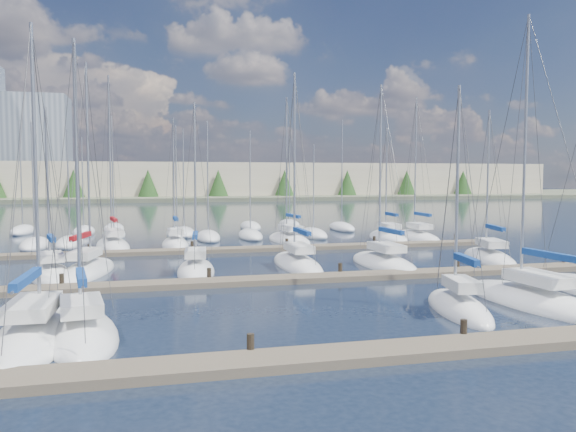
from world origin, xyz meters
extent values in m
plane|color=#1C2638|center=(0.00, 60.00, 0.00)|extent=(400.00, 400.00, 0.00)
cube|color=#6B5E4C|center=(0.00, 2.00, 0.15)|extent=(44.00, 1.80, 0.35)
cylinder|color=#2D261C|center=(-4.00, 2.90, 0.30)|extent=(0.26, 0.26, 1.10)
cylinder|color=#2D261C|center=(4.00, 2.90, 0.30)|extent=(0.26, 0.26, 1.10)
cube|color=#6B5E4C|center=(0.00, 16.00, 0.15)|extent=(44.00, 1.80, 0.35)
cylinder|color=#2D261C|center=(-12.00, 16.90, 0.30)|extent=(0.26, 0.26, 1.10)
cylinder|color=#2D261C|center=(-4.00, 16.90, 0.30)|extent=(0.26, 0.26, 1.10)
cylinder|color=#2D261C|center=(4.00, 16.90, 0.30)|extent=(0.26, 0.26, 1.10)
cylinder|color=#2D261C|center=(12.00, 16.90, 0.30)|extent=(0.26, 0.26, 1.10)
cylinder|color=#2D261C|center=(20.00, 16.90, 0.30)|extent=(0.26, 0.26, 1.10)
cube|color=#6B5E4C|center=(0.00, 30.00, 0.15)|extent=(44.00, 1.80, 0.35)
cylinder|color=#2D261C|center=(-12.00, 30.90, 0.30)|extent=(0.26, 0.26, 1.10)
cylinder|color=#2D261C|center=(-4.00, 30.90, 0.30)|extent=(0.26, 0.26, 1.10)
cylinder|color=#2D261C|center=(4.00, 30.90, 0.30)|extent=(0.26, 0.26, 1.10)
cylinder|color=#2D261C|center=(12.00, 30.90, 0.30)|extent=(0.26, 0.26, 1.10)
cylinder|color=#2D261C|center=(20.00, 30.90, 0.30)|extent=(0.26, 0.26, 1.10)
ellipsoid|color=white|center=(8.27, 20.21, 0.05)|extent=(3.07, 8.80, 1.60)
cube|color=black|center=(8.27, 20.21, 0.05)|extent=(1.59, 4.23, 0.12)
cube|color=silver|center=(8.28, 19.77, 1.35)|extent=(1.65, 3.10, 0.50)
cylinder|color=#9EA0A5|center=(8.25, 20.91, 6.76)|extent=(0.14, 0.14, 11.33)
cylinder|color=#9EA0A5|center=(8.30, 19.07, 2.40)|extent=(0.19, 3.67, 0.10)
cube|color=navy|center=(8.30, 19.07, 2.52)|extent=(0.38, 3.38, 0.30)
ellipsoid|color=white|center=(15.34, 35.56, 0.05)|extent=(3.45, 8.18, 1.60)
cube|color=silver|center=(15.31, 35.16, 1.35)|extent=(1.77, 2.91, 0.50)
cylinder|color=#9EA0A5|center=(15.39, 36.20, 6.00)|extent=(0.14, 0.14, 9.80)
cylinder|color=#9EA0A5|center=(15.26, 34.53, 2.40)|extent=(0.37, 3.35, 0.10)
cube|color=navy|center=(15.26, 34.53, 2.52)|extent=(0.55, 3.10, 0.30)
ellipsoid|color=white|center=(18.20, 34.94, 0.05)|extent=(3.14, 9.20, 1.60)
cube|color=black|center=(18.20, 34.94, 0.05)|extent=(1.61, 4.42, 0.12)
cube|color=silver|center=(18.17, 34.48, 1.35)|extent=(1.63, 3.25, 0.50)
cylinder|color=#9EA0A5|center=(18.24, 35.66, 7.52)|extent=(0.14, 0.14, 12.85)
cylinder|color=#9EA0A5|center=(18.13, 33.76, 2.40)|extent=(0.31, 3.81, 0.10)
cube|color=navy|center=(18.13, 33.76, 2.52)|extent=(0.49, 3.51, 0.30)
ellipsoid|color=white|center=(2.41, 21.29, 0.05)|extent=(2.54, 9.23, 1.60)
cube|color=silver|center=(2.41, 20.83, 1.35)|extent=(1.39, 3.23, 0.50)
cylinder|color=#9EA0A5|center=(2.41, 22.02, 7.13)|extent=(0.14, 0.14, 12.07)
cylinder|color=#9EA0A5|center=(2.42, 20.09, 2.40)|extent=(0.12, 3.87, 0.10)
cube|color=navy|center=(2.42, 20.09, 2.52)|extent=(0.31, 3.56, 0.30)
ellipsoid|color=white|center=(-10.50, 35.12, 0.05)|extent=(4.10, 9.07, 1.60)
cube|color=black|center=(-10.50, 35.12, 0.05)|extent=(2.07, 4.37, 0.12)
cube|color=silver|center=(-10.43, 34.69, 1.35)|extent=(1.96, 3.26, 0.50)
cylinder|color=#9EA0A5|center=(-10.62, 35.81, 7.98)|extent=(0.14, 0.14, 13.75)
cylinder|color=#9EA0A5|center=(-10.31, 34.00, 2.40)|extent=(0.73, 3.63, 0.10)
cube|color=maroon|center=(-10.31, 34.00, 2.52)|extent=(0.87, 3.38, 0.30)
ellipsoid|color=white|center=(10.53, 7.69, 0.05)|extent=(3.77, 9.53, 1.60)
cube|color=silver|center=(10.57, 7.23, 1.35)|extent=(1.92, 3.38, 0.50)
cylinder|color=#9EA0A5|center=(10.47, 8.44, 7.47)|extent=(0.14, 0.14, 12.75)
cylinder|color=#9EA0A5|center=(10.63, 6.49, 2.40)|extent=(0.43, 3.90, 0.10)
cube|color=navy|center=(10.63, 6.49, 2.52)|extent=(0.60, 3.61, 0.30)
ellipsoid|color=white|center=(-11.17, 21.55, 0.05)|extent=(4.06, 8.90, 1.60)
cube|color=silver|center=(-11.25, 21.13, 1.35)|extent=(1.90, 3.21, 0.50)
cylinder|color=#9EA0A5|center=(-11.03, 22.22, 7.19)|extent=(0.14, 0.14, 12.17)
cylinder|color=#9EA0A5|center=(-11.39, 20.45, 2.40)|extent=(0.80, 3.56, 0.10)
cube|color=maroon|center=(-11.39, 20.45, 2.52)|extent=(0.94, 3.31, 0.30)
ellipsoid|color=white|center=(-4.50, 20.28, 0.05)|extent=(2.97, 6.89, 1.60)
cube|color=maroon|center=(-4.50, 20.28, 0.05)|extent=(1.52, 3.31, 0.12)
cube|color=silver|center=(-4.53, 19.94, 1.35)|extent=(1.51, 2.46, 0.50)
cylinder|color=#9EA0A5|center=(-4.45, 20.81, 5.96)|extent=(0.14, 0.14, 9.72)
cylinder|color=#9EA0A5|center=(-4.58, 19.41, 2.40)|extent=(0.37, 2.81, 0.10)
cube|color=navy|center=(-4.58, 19.41, 2.52)|extent=(0.55, 2.60, 0.30)
ellipsoid|color=white|center=(-5.22, 34.56, 0.05)|extent=(2.52, 6.30, 1.60)
cube|color=silver|center=(-5.21, 34.25, 1.35)|extent=(1.33, 2.22, 0.50)
cylinder|color=#9EA0A5|center=(-5.24, 35.05, 6.17)|extent=(0.14, 0.14, 10.15)
cylinder|color=#9EA0A5|center=(-5.19, 33.75, 2.40)|extent=(0.21, 2.61, 0.10)
cube|color=navy|center=(-5.19, 33.75, 2.52)|extent=(0.40, 2.41, 0.30)
ellipsoid|color=white|center=(-13.15, 20.61, 0.05)|extent=(3.92, 6.74, 1.60)
cube|color=black|center=(-13.15, 20.61, 0.05)|extent=(1.98, 3.26, 0.12)
cube|color=silver|center=(-13.07, 20.30, 1.35)|extent=(1.84, 2.48, 0.50)
cylinder|color=#9EA0A5|center=(-13.28, 21.10, 5.69)|extent=(0.14, 0.14, 9.19)
cylinder|color=#9EA0A5|center=(-12.95, 19.81, 2.40)|extent=(0.76, 2.60, 0.10)
cube|color=navy|center=(-12.95, 19.81, 2.52)|extent=(0.90, 2.45, 0.30)
ellipsoid|color=white|center=(16.74, 20.62, 0.05)|extent=(4.55, 8.74, 1.60)
cube|color=silver|center=(16.63, 20.22, 1.35)|extent=(2.09, 3.19, 0.50)
cylinder|color=#9EA0A5|center=(16.90, 21.27, 6.04)|extent=(0.14, 0.14, 9.89)
cylinder|color=#9EA0A5|center=(16.47, 19.57, 2.40)|extent=(0.95, 3.43, 0.10)
cube|color=navy|center=(16.47, 19.57, 2.52)|extent=(1.08, 3.21, 0.30)
ellipsoid|color=white|center=(-9.81, 6.69, 0.05)|extent=(3.67, 7.39, 1.60)
cube|color=silver|center=(-9.76, 6.34, 1.35)|extent=(1.81, 2.67, 0.50)
cylinder|color=#9EA0A5|center=(-9.89, 7.25, 6.19)|extent=(0.14, 0.14, 10.18)
cylinder|color=#9EA0A5|center=(-9.67, 5.78, 2.40)|extent=(0.54, 2.95, 0.10)
cube|color=navy|center=(-9.67, 5.78, 2.52)|extent=(0.71, 2.75, 0.30)
ellipsoid|color=white|center=(-11.48, 7.04, 0.05)|extent=(3.13, 9.32, 1.60)
cube|color=black|center=(-11.48, 7.04, 0.05)|extent=(1.62, 4.48, 0.12)
cube|color=silver|center=(-11.49, 6.58, 1.35)|extent=(1.67, 3.28, 0.50)
cylinder|color=#9EA0A5|center=(-11.46, 7.78, 6.50)|extent=(0.14, 0.14, 10.81)
cylinder|color=#9EA0A5|center=(-11.51, 5.84, 2.40)|extent=(0.22, 3.88, 0.10)
cube|color=navy|center=(-11.51, 5.84, 2.52)|extent=(0.41, 3.58, 0.30)
ellipsoid|color=white|center=(6.28, 7.09, 0.05)|extent=(3.19, 6.72, 1.60)
cube|color=maroon|center=(6.28, 7.09, 0.05)|extent=(1.61, 3.24, 0.12)
cube|color=silver|center=(6.22, 6.78, 1.35)|extent=(1.51, 2.43, 0.50)
cylinder|color=#9EA0A5|center=(6.38, 7.60, 5.67)|extent=(0.14, 0.14, 9.13)
cylinder|color=#9EA0A5|center=(6.12, 6.27, 2.40)|extent=(0.61, 2.68, 0.10)
cube|color=navy|center=(6.12, 6.27, 2.52)|extent=(0.76, 2.51, 0.30)
ellipsoid|color=white|center=(5.40, 35.76, 0.05)|extent=(3.74, 8.77, 1.60)
cube|color=maroon|center=(5.40, 35.76, 0.05)|extent=(1.91, 4.22, 0.12)
cube|color=silver|center=(5.44, 35.34, 1.35)|extent=(1.88, 3.13, 0.50)
cylinder|color=#9EA0A5|center=(5.32, 36.44, 7.35)|extent=(0.14, 0.14, 12.49)
cylinder|color=#9EA0A5|center=(5.52, 34.66, 2.40)|extent=(0.49, 3.56, 0.10)
cube|color=navy|center=(5.52, 34.66, 2.52)|extent=(0.65, 3.30, 0.30)
cylinder|color=#9EA0A5|center=(-20.75, 49.89, 6.50)|extent=(0.12, 0.12, 11.20)
ellipsoid|color=white|center=(-20.75, 49.89, 0.25)|extent=(2.20, 6.40, 1.40)
cylinder|color=#9EA0A5|center=(-3.94, 43.45, 5.97)|extent=(0.12, 0.12, 10.14)
ellipsoid|color=white|center=(-3.94, 43.45, 0.25)|extent=(2.20, 6.40, 1.40)
cylinder|color=#9EA0A5|center=(-4.68, 43.24, 6.14)|extent=(0.12, 0.12, 10.49)
ellipsoid|color=white|center=(-4.68, 43.24, 0.25)|extent=(2.20, 6.40, 1.40)
cylinder|color=#9EA0A5|center=(9.07, 50.53, 5.93)|extent=(0.12, 0.12, 10.06)
ellipsoid|color=white|center=(9.07, 50.53, 0.25)|extent=(2.20, 6.40, 1.40)
cylinder|color=#9EA0A5|center=(-14.23, 47.33, 5.60)|extent=(0.12, 0.12, 9.39)
ellipsoid|color=white|center=(-14.23, 47.33, 0.25)|extent=(2.20, 6.40, 1.40)
cylinder|color=#9EA0A5|center=(-16.97, 36.19, 5.83)|extent=(0.12, 0.12, 9.85)
ellipsoid|color=white|center=(-16.97, 36.19, 0.25)|extent=(2.20, 6.40, 1.40)
cylinder|color=#9EA0A5|center=(-14.23, 36.83, 5.55)|extent=(0.12, 0.12, 9.30)
ellipsoid|color=white|center=(-14.23, 36.83, 0.25)|extent=(2.20, 6.40, 1.40)
cylinder|color=#9EA0A5|center=(13.97, 45.41, 6.74)|extent=(0.12, 0.12, 11.68)
ellipsoid|color=white|center=(13.97, 45.41, 0.25)|extent=(2.20, 6.40, 1.40)
cylinder|color=#9EA0A5|center=(2.31, 39.32, 5.78)|extent=(0.12, 0.12, 9.76)
ellipsoid|color=white|center=(2.31, 39.32, 0.25)|extent=(2.20, 6.40, 1.40)
cylinder|color=#9EA0A5|center=(-11.34, 49.91, 6.87)|extent=(0.12, 0.12, 11.95)
ellipsoid|color=white|center=(-11.34, 49.91, 0.25)|extent=(2.20, 6.40, 1.40)
cylinder|color=#9EA0A5|center=(8.76, 39.06, 5.13)|extent=(0.12, 0.12, 8.46)
ellipsoid|color=white|center=(8.76, 39.06, 0.25)|extent=(2.20, 6.40, 1.40)
cylinder|color=#9EA0A5|center=(-10.91, 43.47, 4.96)|extent=(0.12, 0.12, 8.12)
ellipsoid|color=white|center=(-10.91, 43.47, 0.25)|extent=(2.20, 6.40, 1.40)
cylinder|color=#9EA0A5|center=(4.00, 49.08, 5.90)|extent=(0.12, 0.12, 10.00)
ellipsoid|color=white|center=(4.00, 49.08, 0.25)|extent=(2.20, 6.40, 1.40)
cylinder|color=#9EA0A5|center=(-1.89, 38.97, 6.17)|extent=(0.12, 0.12, 10.54)
ellipsoid|color=white|center=(-1.89, 38.97, 0.25)|extent=(2.20, 6.40, 1.40)
cube|color=#666B51|center=(0.00, 150.00, 0.50)|extent=(400.00, 60.00, 1.00)
cube|color=beige|center=(10.00, 140.00, 5.00)|extent=(200.00, 12.00, 10.00)
cube|color=slate|center=(-40.00, 165.00, 15.00)|extent=(18.00, 15.00, 30.00)
cone|color=#284C1E|center=(-26.00, 133.00, 4.00)|extent=(6.00, 6.00, 8.00)
cone|color=#284C1E|center=(-8.00, 133.00, 4.00)|extent=(6.00, 6.00, 8.00)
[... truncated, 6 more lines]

